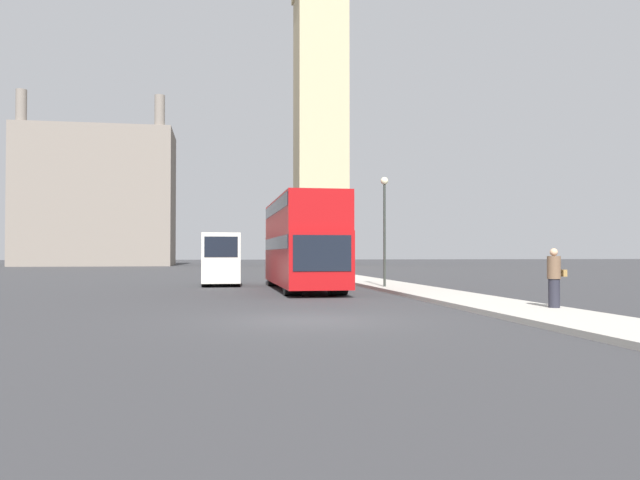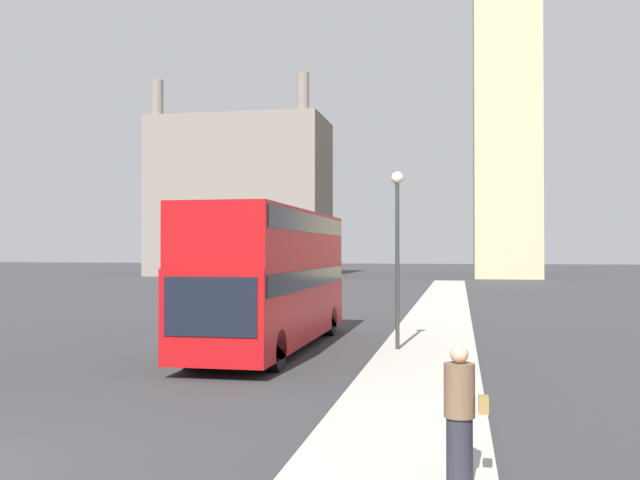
% 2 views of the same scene
% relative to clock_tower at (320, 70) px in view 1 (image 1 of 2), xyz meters
% --- Properties ---
extents(ground_plane, '(300.00, 300.00, 0.00)m').
position_rel_clock_tower_xyz_m(ground_plane, '(-12.34, -70.97, -27.83)').
color(ground_plane, '#333335').
extents(sidewalk_strip, '(2.78, 120.00, 0.15)m').
position_rel_clock_tower_xyz_m(sidewalk_strip, '(-5.95, -70.97, -27.76)').
color(sidewalk_strip, '#ADA89E').
rests_on(sidewalk_strip, ground_plane).
extents(clock_tower, '(7.49, 7.66, 54.28)m').
position_rel_clock_tower_xyz_m(clock_tower, '(0.00, 0.00, 0.00)').
color(clock_tower, tan).
rests_on(clock_tower, ground_plane).
extents(building_block_distant, '(20.25, 11.24, 22.65)m').
position_rel_clock_tower_xyz_m(building_block_distant, '(-30.61, 2.42, -18.51)').
color(building_block_distant, slate).
rests_on(building_block_distant, ground_plane).
extents(red_double_decker_bus, '(2.60, 10.96, 4.21)m').
position_rel_clock_tower_xyz_m(red_double_decker_bus, '(-10.69, -58.02, -25.47)').
color(red_double_decker_bus, '#A80F11').
rests_on(red_double_decker_bus, ground_plane).
extents(white_van, '(1.97, 5.24, 2.76)m').
position_rel_clock_tower_xyz_m(white_van, '(-14.41, -52.88, -26.37)').
color(white_van, silver).
rests_on(white_van, ground_plane).
extents(pedestrian, '(0.54, 0.38, 1.71)m').
position_rel_clock_tower_xyz_m(pedestrian, '(-5.04, -70.18, -26.83)').
color(pedestrian, '#23232D').
rests_on(pedestrian, sidewalk_strip).
extents(street_lamp, '(0.36, 0.36, 5.17)m').
position_rel_clock_tower_xyz_m(street_lamp, '(-6.82, -58.34, -24.24)').
color(street_lamp, '#2D332D').
rests_on(street_lamp, sidewalk_strip).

